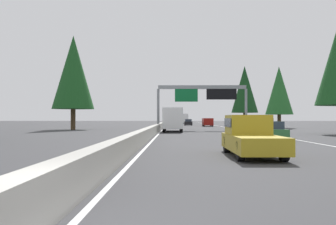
{
  "coord_description": "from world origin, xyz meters",
  "views": [
    {
      "loc": [
        -4.9,
        -1.87,
        1.72
      ],
      "look_at": [
        66.02,
        -0.78,
        2.8
      ],
      "focal_mm": 39.35,
      "sensor_mm": 36.0,
      "label": 1
    }
  ],
  "objects": [
    {
      "name": "ground_plane",
      "position": [
        60.0,
        0.0,
        0.0
      ],
      "size": [
        320.0,
        320.0,
        0.0
      ],
      "primitive_type": "plane",
      "color": "#38383A"
    },
    {
      "name": "median_barrier",
      "position": [
        80.0,
        0.3,
        0.45
      ],
      "size": [
        180.0,
        0.56,
        0.9
      ],
      "primitive_type": "cube",
      "color": "#9E9B93",
      "rests_on": "ground"
    },
    {
      "name": "shoulder_stripe_right",
      "position": [
        70.0,
        -11.52,
        0.01
      ],
      "size": [
        160.0,
        0.16,
        0.01
      ],
      "primitive_type": "cube",
      "color": "silver",
      "rests_on": "ground"
    },
    {
      "name": "shoulder_stripe_median",
      "position": [
        70.0,
        -0.25,
        0.01
      ],
      "size": [
        160.0,
        0.16,
        0.01
      ],
      "primitive_type": "cube",
      "color": "silver",
      "rests_on": "ground"
    },
    {
      "name": "sign_gantry_overhead",
      "position": [
        46.71,
        -6.04,
        5.03
      ],
      "size": [
        0.5,
        12.68,
        6.32
      ],
      "color": "gray",
      "rests_on": "ground"
    },
    {
      "name": "pickup_near_center",
      "position": [
        11.98,
        -5.38,
        0.91
      ],
      "size": [
        5.6,
        2.0,
        1.86
      ],
      "color": "#AD931E",
      "rests_on": "ground"
    },
    {
      "name": "sedan_mid_left",
      "position": [
        22.83,
        -9.03,
        0.68
      ],
      "size": [
        4.4,
        1.8,
        1.47
      ],
      "color": "#2D6B38",
      "rests_on": "ground"
    },
    {
      "name": "box_truck_far_left",
      "position": [
        41.7,
        -1.75,
        1.61
      ],
      "size": [
        8.5,
        2.4,
        2.95
      ],
      "color": "white",
      "rests_on": "ground"
    },
    {
      "name": "bus_far_center",
      "position": [
        117.74,
        -5.27,
        1.72
      ],
      "size": [
        11.5,
        2.55,
        3.1
      ],
      "color": "white",
      "rests_on": "ground"
    },
    {
      "name": "sedan_near_right",
      "position": [
        81.81,
        -5.29,
        0.68
      ],
      "size": [
        4.4,
        1.8,
        1.47
      ],
      "color": "black",
      "rests_on": "ground"
    },
    {
      "name": "minivan_distant_b",
      "position": [
        71.36,
        -8.9,
        0.95
      ],
      "size": [
        5.0,
        1.95,
        1.69
      ],
      "color": "maroon",
      "rests_on": "ground"
    },
    {
      "name": "conifer_right_mid",
      "position": [
        58.64,
        -20.04,
        6.46
      ],
      "size": [
        4.68,
        4.68,
        10.64
      ],
      "color": "#4C3823",
      "rests_on": "ground"
    },
    {
      "name": "conifer_right_far",
      "position": [
        76.58,
        -17.58,
        8.06
      ],
      "size": [
        5.83,
        5.83,
        13.25
      ],
      "color": "#4C3823",
      "rests_on": "ground"
    },
    {
      "name": "conifer_left_near",
      "position": [
        49.15,
        12.99,
        8.5
      ],
      "size": [
        6.15,
        6.15,
        13.97
      ],
      "color": "#4C3823",
      "rests_on": "ground"
    }
  ]
}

